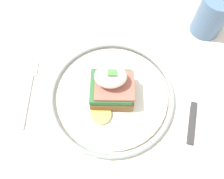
# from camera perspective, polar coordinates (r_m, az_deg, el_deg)

# --- Properties ---
(ground_plane) EXTENTS (6.00, 6.00, 0.00)m
(ground_plane) POSITION_cam_1_polar(r_m,az_deg,el_deg) (1.19, -1.07, -16.78)
(ground_plane) COLOR #9E9993
(dining_table) EXTENTS (0.92, 0.79, 0.76)m
(dining_table) POSITION_cam_1_polar(r_m,az_deg,el_deg) (0.58, -2.15, -8.02)
(dining_table) COLOR beige
(dining_table) RESTS_ON ground_plane
(plate) EXTENTS (0.26, 0.26, 0.02)m
(plate) POSITION_cam_1_polar(r_m,az_deg,el_deg) (0.45, -0.00, -1.44)
(plate) COLOR silver
(plate) RESTS_ON dining_table
(sandwich) EXTENTS (0.08, 0.10, 0.09)m
(sandwich) POSITION_cam_1_polar(r_m,az_deg,el_deg) (0.42, -0.13, 0.83)
(sandwich) COLOR brown
(sandwich) RESTS_ON plate
(fork) EXTENTS (0.02, 0.16, 0.00)m
(fork) POSITION_cam_1_polar(r_m,az_deg,el_deg) (0.50, -20.96, -0.29)
(fork) COLOR silver
(fork) RESTS_ON dining_table
(knife) EXTENTS (0.06, 0.20, 0.01)m
(knife) POSITION_cam_1_polar(r_m,az_deg,el_deg) (0.48, 20.57, -3.63)
(knife) COLOR #2D2D2D
(knife) RESTS_ON dining_table
(cup) EXTENTS (0.07, 0.07, 0.09)m
(cup) POSITION_cam_1_polar(r_m,az_deg,el_deg) (0.57, 24.64, 17.24)
(cup) COLOR slate
(cup) RESTS_ON dining_table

